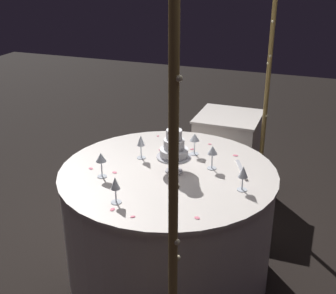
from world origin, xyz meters
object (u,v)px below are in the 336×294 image
(wine_glass_3, at_px, (195,138))
(wine_glass_5, at_px, (243,173))
(main_table, at_px, (168,222))
(wine_glass_2, at_px, (115,185))
(cake_knife, at_px, (242,171))
(wine_glass_0, at_px, (101,159))
(wine_glass_4, at_px, (141,142))
(side_table, at_px, (227,154))
(tiered_cake, at_px, (174,149))
(wine_glass_1, at_px, (212,151))
(decorative_arch, at_px, (241,88))

(wine_glass_3, height_order, wine_glass_5, wine_glass_5)
(main_table, xyz_separation_m, wine_glass_2, (0.48, -0.13, 0.50))
(cake_knife, bearing_deg, wine_glass_0, -64.87)
(wine_glass_2, distance_m, wine_glass_3, 0.81)
(wine_glass_4, bearing_deg, wine_glass_3, 120.67)
(cake_knife, bearing_deg, wine_glass_5, 11.44)
(wine_glass_0, bearing_deg, side_table, 162.98)
(wine_glass_3, xyz_separation_m, wine_glass_4, (0.19, -0.32, 0.00))
(tiered_cake, xyz_separation_m, wine_glass_5, (0.09, 0.46, -0.05))
(tiered_cake, bearing_deg, wine_glass_3, 172.52)
(tiered_cake, distance_m, wine_glass_3, 0.31)
(side_table, relative_size, wine_glass_0, 4.66)
(wine_glass_1, bearing_deg, wine_glass_2, -32.44)
(wine_glass_3, height_order, cake_knife, wine_glass_3)
(wine_glass_2, xyz_separation_m, wine_glass_3, (-0.78, 0.21, 0.00))
(main_table, distance_m, wine_glass_3, 0.60)
(wine_glass_5, height_order, cake_knife, wine_glass_5)
(side_table, relative_size, wine_glass_2, 4.76)
(wine_glass_3, xyz_separation_m, cake_knife, (0.15, 0.37, -0.11))
(wine_glass_3, bearing_deg, wine_glass_1, 44.35)
(decorative_arch, bearing_deg, wine_glass_2, -49.62)
(main_table, xyz_separation_m, wine_glass_5, (0.09, 0.50, 0.50))
(decorative_arch, bearing_deg, tiered_cake, -89.59)
(main_table, height_order, wine_glass_2, wine_glass_2)
(wine_glass_1, bearing_deg, cake_knife, 97.26)
(decorative_arch, distance_m, side_table, 1.64)
(main_table, xyz_separation_m, tiered_cake, (0.00, 0.04, 0.55))
(wine_glass_0, height_order, cake_knife, wine_glass_0)
(wine_glass_1, xyz_separation_m, wine_glass_2, (0.61, -0.38, -0.01))
(tiered_cake, distance_m, wine_glass_1, 0.25)
(wine_glass_4, distance_m, cake_knife, 0.70)
(wine_glass_2, bearing_deg, wine_glass_1, 147.56)
(wine_glass_4, xyz_separation_m, cake_knife, (-0.04, 0.69, -0.11))
(wine_glass_0, height_order, wine_glass_5, wine_glass_0)
(decorative_arch, xyz_separation_m, wine_glass_1, (-0.13, -0.18, -0.47))
(main_table, bearing_deg, tiered_cake, 87.76)
(tiered_cake, bearing_deg, decorative_arch, 90.41)
(wine_glass_4, relative_size, cake_knife, 0.59)
(wine_glass_5, bearing_deg, wine_glass_4, -105.66)
(wine_glass_3, bearing_deg, decorative_arch, 49.10)
(main_table, height_order, cake_knife, cake_knife)
(wine_glass_3, relative_size, wine_glass_5, 0.98)
(wine_glass_1, bearing_deg, wine_glass_4, -88.74)
(side_table, distance_m, wine_glass_4, 1.31)
(wine_glass_1, distance_m, wine_glass_2, 0.72)
(wine_glass_3, bearing_deg, wine_glass_0, -39.39)
(tiered_cake, xyz_separation_m, cake_knife, (-0.15, 0.41, -0.16))
(main_table, distance_m, wine_glass_0, 0.66)
(decorative_arch, xyz_separation_m, wine_glass_3, (-0.30, -0.35, -0.47))
(decorative_arch, height_order, wine_glass_2, decorative_arch)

